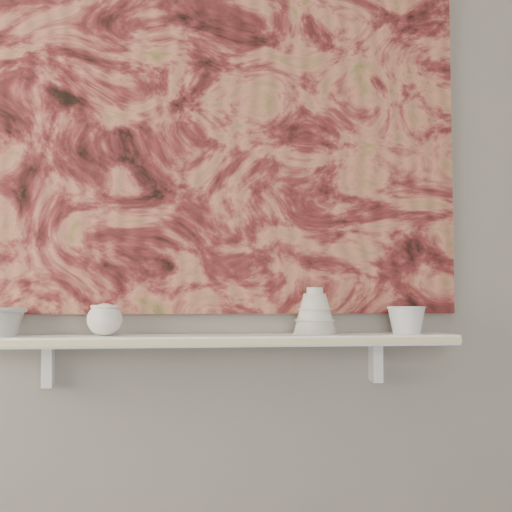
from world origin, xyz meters
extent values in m
plane|color=gray|center=(0.00, 1.60, 1.35)|extent=(3.60, 0.00, 3.60)
cube|color=white|center=(0.00, 1.51, 0.92)|extent=(1.40, 0.18, 0.03)
cube|color=beige|center=(0.00, 1.41, 0.92)|extent=(1.40, 0.01, 0.02)
cube|color=white|center=(-0.49, 1.57, 0.84)|extent=(0.03, 0.06, 0.12)
cube|color=white|center=(0.49, 1.57, 0.84)|extent=(0.03, 0.06, 0.12)
cube|color=maroon|center=(0.00, 1.59, 1.54)|extent=(1.50, 0.02, 1.10)
cube|color=black|center=(0.45, 1.57, 1.23)|extent=(0.09, 0.00, 0.08)
camera|label=1|loc=(-0.17, -0.57, 1.03)|focal=50.00mm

